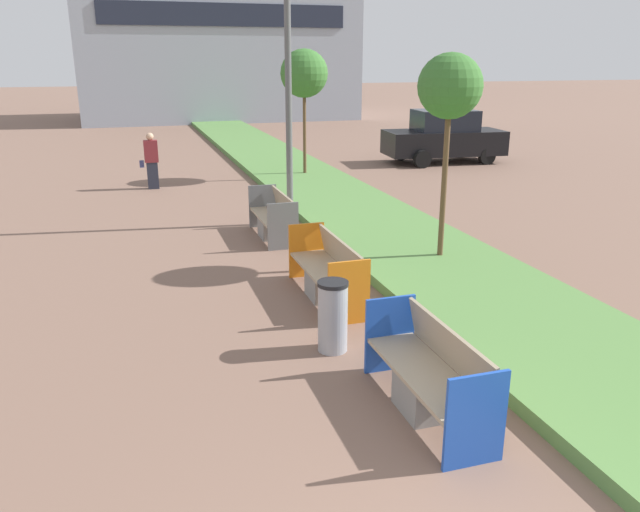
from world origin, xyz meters
The scene contains 11 objects.
planter_grass_strip centered at (3.20, 12.00, 0.09)m, with size 2.80×120.00×0.18m.
building_backdrop centered at (4.00, 38.41, 5.33)m, with size 16.07×8.39×10.66m.
bench_blue_frame centered at (0.94, 3.29, 0.36)m, with size 0.65×1.99×0.94m.
bench_orange_frame centered at (0.94, 6.76, 0.37)m, with size 0.65×2.18×0.94m.
bench_grey_frame centered at (0.94, 10.41, 0.36)m, with size 0.65×1.90×0.94m.
litter_bin centered at (0.42, 4.98, 0.47)m, with size 0.40×0.40×0.94m.
street_lamp_post centered at (1.55, 11.42, 4.74)m, with size 0.24×0.44×8.69m.
sapling_tree_near centered at (3.41, 7.75, 3.12)m, with size 1.10×1.10×3.71m.
sapling_tree_far centered at (3.41, 16.70, 3.15)m, with size 1.43×1.43×3.88m.
pedestrian_walking centered at (-1.22, 16.47, 0.80)m, with size 0.53×0.24×1.60m.
parked_car_distant centered at (9.04, 18.25, 0.91)m, with size 4.35×2.17×1.86m.
Camera 1 is at (-1.91, -1.96, 3.60)m, focal length 35.00 mm.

